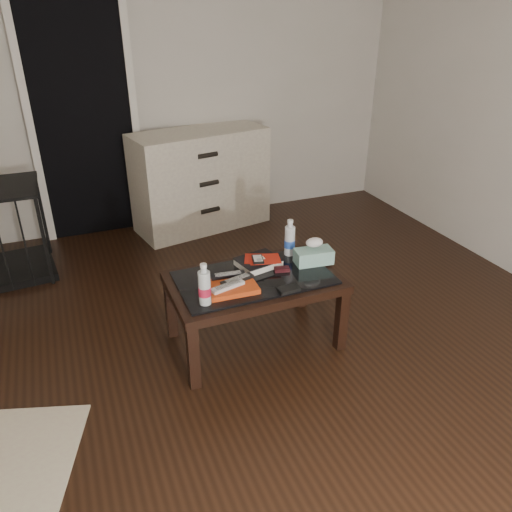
# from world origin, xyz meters

# --- Properties ---
(ground) EXTENTS (5.00, 5.00, 0.00)m
(ground) POSITION_xyz_m (0.00, 0.00, 0.00)
(ground) COLOR black
(ground) RESTS_ON ground
(room_shell) EXTENTS (5.00, 5.00, 5.00)m
(room_shell) POSITION_xyz_m (0.00, 0.00, 1.62)
(room_shell) COLOR beige
(room_shell) RESTS_ON ground
(doorway) EXTENTS (0.90, 0.08, 2.07)m
(doorway) POSITION_xyz_m (-0.40, 2.47, 1.02)
(doorway) COLOR black
(doorway) RESTS_ON ground
(coffee_table) EXTENTS (1.00, 0.60, 0.46)m
(coffee_table) POSITION_xyz_m (0.30, 0.35, 0.40)
(coffee_table) COLOR black
(coffee_table) RESTS_ON ground
(dresser) EXTENTS (1.27, 0.72, 0.90)m
(dresser) POSITION_xyz_m (0.52, 2.23, 0.45)
(dresser) COLOR silver
(dresser) RESTS_ON ground
(magazines) EXTENTS (0.29, 0.22, 0.03)m
(magazines) POSITION_xyz_m (0.12, 0.27, 0.48)
(magazines) COLOR #C03B12
(magazines) RESTS_ON coffee_table
(remote_silver) EXTENTS (0.21, 0.10, 0.02)m
(remote_silver) POSITION_xyz_m (0.09, 0.25, 0.50)
(remote_silver) COLOR silver
(remote_silver) RESTS_ON magazines
(remote_black_front) EXTENTS (0.21, 0.10, 0.02)m
(remote_black_front) POSITION_xyz_m (0.17, 0.30, 0.50)
(remote_black_front) COLOR black
(remote_black_front) RESTS_ON magazines
(remote_black_back) EXTENTS (0.20, 0.07, 0.02)m
(remote_black_back) POSITION_xyz_m (0.14, 0.37, 0.50)
(remote_black_back) COLOR black
(remote_black_back) RESTS_ON magazines
(textbook) EXTENTS (0.29, 0.25, 0.05)m
(textbook) POSITION_xyz_m (0.37, 0.48, 0.48)
(textbook) COLOR black
(textbook) RESTS_ON coffee_table
(dvd_mailers) EXTENTS (0.23, 0.20, 0.01)m
(dvd_mailers) POSITION_xyz_m (0.38, 0.47, 0.51)
(dvd_mailers) COLOR #AF190B
(dvd_mailers) RESTS_ON textbook
(ipod) EXTENTS (0.09, 0.12, 0.02)m
(ipod) POSITION_xyz_m (0.36, 0.45, 0.52)
(ipod) COLOR black
(ipod) RESTS_ON dvd_mailers
(flip_phone) EXTENTS (0.10, 0.07, 0.02)m
(flip_phone) POSITION_xyz_m (0.48, 0.36, 0.47)
(flip_phone) COLOR black
(flip_phone) RESTS_ON coffee_table
(wallet) EXTENTS (0.12, 0.08, 0.02)m
(wallet) POSITION_xyz_m (0.42, 0.14, 0.47)
(wallet) COLOR black
(wallet) RESTS_ON coffee_table
(water_bottle_left) EXTENTS (0.08, 0.08, 0.24)m
(water_bottle_left) POSITION_xyz_m (-0.05, 0.19, 0.58)
(water_bottle_left) COLOR silver
(water_bottle_left) RESTS_ON coffee_table
(water_bottle_right) EXTENTS (0.07, 0.07, 0.24)m
(water_bottle_right) POSITION_xyz_m (0.62, 0.54, 0.58)
(water_bottle_right) COLOR silver
(water_bottle_right) RESTS_ON coffee_table
(tissue_box) EXTENTS (0.24, 0.15, 0.09)m
(tissue_box) POSITION_xyz_m (0.70, 0.38, 0.51)
(tissue_box) COLOR #238374
(tissue_box) RESTS_ON coffee_table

